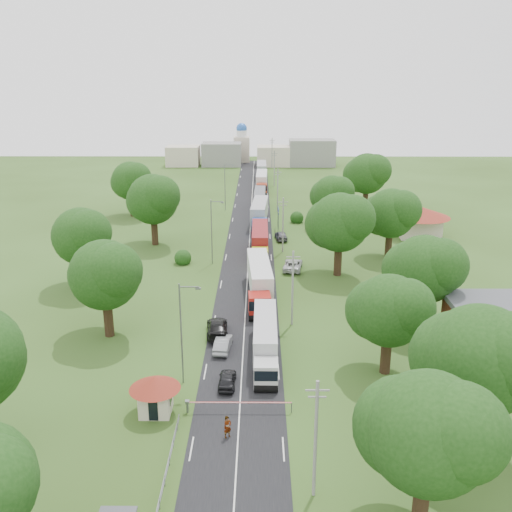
{
  "coord_description": "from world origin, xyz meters",
  "views": [
    {
      "loc": [
        1.67,
        -67.64,
        28.16
      ],
      "look_at": [
        1.23,
        9.58,
        3.0
      ],
      "focal_mm": 40.0,
      "sensor_mm": 36.0,
      "label": 1
    }
  ],
  "objects_px": {
    "truck_0": "(265,339)",
    "car_lane_mid": "(223,344)",
    "info_sign": "(278,214)",
    "pedestrian_near": "(227,427)",
    "car_lane_front": "(227,380)",
    "guard_booth": "(155,390)",
    "boom_barrier": "(224,404)"
  },
  "relations": [
    {
      "from": "info_sign",
      "to": "truck_0",
      "type": "relative_size",
      "value": 0.3
    },
    {
      "from": "boom_barrier",
      "to": "car_lane_mid",
      "type": "bearing_deg",
      "value": 93.75
    },
    {
      "from": "boom_barrier",
      "to": "pedestrian_near",
      "type": "xyz_separation_m",
      "value": [
        0.52,
        -3.5,
        0.06
      ]
    },
    {
      "from": "guard_booth",
      "to": "truck_0",
      "type": "distance_m",
      "value": 13.86
    },
    {
      "from": "boom_barrier",
      "to": "car_lane_front",
      "type": "height_order",
      "value": "car_lane_front"
    },
    {
      "from": "info_sign",
      "to": "pedestrian_near",
      "type": "bearing_deg",
      "value": -95.43
    },
    {
      "from": "car_lane_front",
      "to": "guard_booth",
      "type": "bearing_deg",
      "value": 38.04
    },
    {
      "from": "car_lane_front",
      "to": "car_lane_mid",
      "type": "height_order",
      "value": "car_lane_mid"
    },
    {
      "from": "info_sign",
      "to": "car_lane_mid",
      "type": "height_order",
      "value": "info_sign"
    },
    {
      "from": "truck_0",
      "to": "car_lane_mid",
      "type": "xyz_separation_m",
      "value": [
        -4.44,
        1.53,
        -1.29
      ]
    },
    {
      "from": "pedestrian_near",
      "to": "boom_barrier",
      "type": "bearing_deg",
      "value": 63.47
    },
    {
      "from": "info_sign",
      "to": "car_lane_mid",
      "type": "bearing_deg",
      "value": -98.6
    },
    {
      "from": "pedestrian_near",
      "to": "truck_0",
      "type": "bearing_deg",
      "value": 41.96
    },
    {
      "from": "boom_barrier",
      "to": "info_sign",
      "type": "bearing_deg",
      "value": 83.76
    },
    {
      "from": "info_sign",
      "to": "car_lane_mid",
      "type": "xyz_separation_m",
      "value": [
        -7.32,
        -48.39,
        -2.28
      ]
    },
    {
      "from": "truck_0",
      "to": "car_lane_front",
      "type": "distance_m",
      "value": 6.88
    },
    {
      "from": "boom_barrier",
      "to": "truck_0",
      "type": "relative_size",
      "value": 0.67
    },
    {
      "from": "boom_barrier",
      "to": "info_sign",
      "type": "relative_size",
      "value": 2.25
    },
    {
      "from": "truck_0",
      "to": "pedestrian_near",
      "type": "xyz_separation_m",
      "value": [
        -3.16,
        -13.58,
        -1.06
      ]
    },
    {
      "from": "boom_barrier",
      "to": "info_sign",
      "type": "height_order",
      "value": "info_sign"
    },
    {
      "from": "boom_barrier",
      "to": "car_lane_front",
      "type": "bearing_deg",
      "value": 89.17
    },
    {
      "from": "boom_barrier",
      "to": "info_sign",
      "type": "distance_m",
      "value": 60.39
    },
    {
      "from": "pedestrian_near",
      "to": "car_lane_front",
      "type": "bearing_deg",
      "value": 58.35
    },
    {
      "from": "boom_barrier",
      "to": "car_lane_mid",
      "type": "distance_m",
      "value": 11.63
    },
    {
      "from": "boom_barrier",
      "to": "guard_booth",
      "type": "relative_size",
      "value": 2.1
    },
    {
      "from": "truck_0",
      "to": "car_lane_front",
      "type": "height_order",
      "value": "truck_0"
    },
    {
      "from": "truck_0",
      "to": "car_lane_mid",
      "type": "relative_size",
      "value": 3.12
    },
    {
      "from": "truck_0",
      "to": "boom_barrier",
      "type": "bearing_deg",
      "value": -110.03
    },
    {
      "from": "guard_booth",
      "to": "pedestrian_near",
      "type": "height_order",
      "value": "guard_booth"
    },
    {
      "from": "pedestrian_near",
      "to": "guard_booth",
      "type": "bearing_deg",
      "value": 116.23
    },
    {
      "from": "guard_booth",
      "to": "pedestrian_near",
      "type": "bearing_deg",
      "value": -28.82
    },
    {
      "from": "guard_booth",
      "to": "car_lane_front",
      "type": "xyz_separation_m",
      "value": [
        5.91,
        4.39,
        -1.5
      ]
    }
  ]
}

